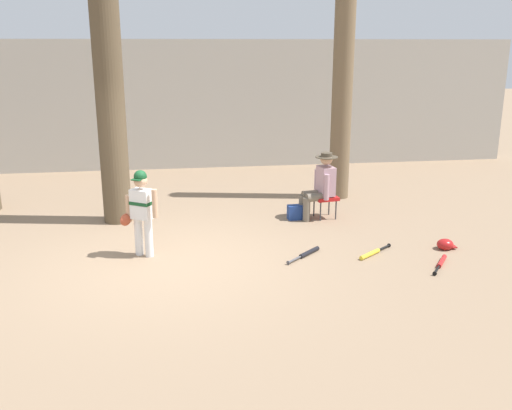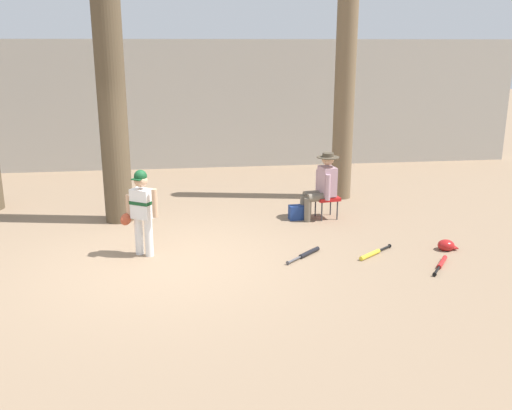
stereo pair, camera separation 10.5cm
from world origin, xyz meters
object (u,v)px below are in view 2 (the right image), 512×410
tree_near_player (112,101)px  handbag_beside_stool (298,212)px  tree_behind_spectator (345,75)px  young_ballplayer (141,207)px  bat_yellow_trainer (372,254)px  seated_spectator (322,184)px  bat_black_composite (307,254)px  batting_helmet_red (446,245)px  folding_stool (327,199)px  bat_red_barrel (441,264)px

tree_near_player → handbag_beside_stool: 3.77m
tree_near_player → tree_behind_spectator: 4.50m
young_ballplayer → bat_yellow_trainer: young_ballplayer is taller
handbag_beside_stool → tree_near_player: bearing=173.5°
tree_near_player → seated_spectator: (3.61, -0.36, -1.47)m
seated_spectator → bat_black_composite: seated_spectator is taller
young_ballplayer → seated_spectator: size_ratio=1.09×
tree_behind_spectator → batting_helmet_red: 4.12m
tree_near_player → bat_black_composite: size_ratio=8.07×
tree_behind_spectator → handbag_beside_stool: size_ratio=16.07×
seated_spectator → handbag_beside_stool: bearing=-179.9°
seated_spectator → bat_black_composite: size_ratio=1.95×
folding_stool → bat_yellow_trainer: (0.21, -1.96, -0.33)m
tree_behind_spectator → batting_helmet_red: (0.76, -3.26, -2.40)m
tree_near_player → young_ballplayer: bearing=-74.0°
tree_near_player → bat_yellow_trainer: size_ratio=7.57×
bat_red_barrel → tree_near_player: bearing=149.3°
tree_behind_spectator → young_ballplayer: tree_behind_spectator is taller
tree_behind_spectator → bat_red_barrel: (0.40, -3.86, -2.44)m
young_ballplayer → bat_red_barrel: size_ratio=2.06×
folding_stool → seated_spectator: 0.29m
tree_near_player → young_ballplayer: tree_near_player is taller
tree_near_player → bat_yellow_trainer: tree_near_player is taller
tree_near_player → folding_stool: 4.11m
tree_behind_spectator → bat_red_barrel: size_ratio=8.62×
batting_helmet_red → bat_yellow_trainer: bearing=-175.6°
folding_stool → seated_spectator: seated_spectator is taller
tree_near_player → bat_black_composite: bearing=-36.5°
young_ballplayer → folding_stool: 3.53m
tree_near_player → tree_behind_spectator: bearing=13.4°
batting_helmet_red → bat_black_composite: bearing=179.0°
tree_behind_spectator → bat_red_barrel: 4.59m
tree_near_player → batting_helmet_red: size_ratio=16.38×
young_ballplayer → seated_spectator: bearing=25.4°
young_ballplayer → bat_black_composite: (2.42, -0.36, -0.71)m
tree_near_player → handbag_beside_stool: size_ratio=14.61×
bat_red_barrel → folding_stool: bearing=113.1°
young_ballplayer → folding_stool: size_ratio=2.86×
tree_behind_spectator → bat_yellow_trainer: 4.17m
tree_near_player → bat_yellow_trainer: 5.00m
folding_stool → batting_helmet_red: (1.41, -1.87, -0.29)m
handbag_beside_stool → young_ballplayer: bearing=-151.3°
tree_behind_spectator → young_ballplayer: bearing=-143.3°
folding_stool → bat_red_barrel: folding_stool is taller
handbag_beside_stool → batting_helmet_red: bearing=-43.8°
tree_near_player → folding_stool: (3.70, -0.35, -1.75)m
seated_spectator → folding_stool: bearing=8.9°
bat_black_composite → handbag_beside_stool: bearing=82.4°
bat_black_composite → bat_red_barrel: bearing=-19.4°
seated_spectator → bat_black_composite: (-0.66, -1.82, -0.61)m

